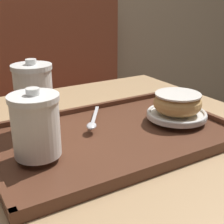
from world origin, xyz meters
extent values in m
cube|color=brown|center=(0.00, 0.84, 0.23)|extent=(1.24, 0.44, 0.45)
cube|color=brown|center=(0.00, 1.02, 0.73)|extent=(1.24, 0.08, 0.55)
cube|color=tan|center=(0.00, 0.00, 0.71)|extent=(0.83, 0.88, 0.03)
cube|color=#512D1E|center=(0.00, 0.00, 0.73)|extent=(0.52, 0.34, 0.01)
cube|color=#512D1E|center=(0.00, -0.16, 0.74)|extent=(0.52, 0.01, 0.01)
cube|color=#512D1E|center=(0.00, 0.16, 0.74)|extent=(0.52, 0.01, 0.01)
cube|color=#512D1E|center=(0.26, 0.00, 0.74)|extent=(0.01, 0.34, 0.01)
cylinder|color=white|center=(-0.17, -0.03, 0.80)|extent=(0.08, 0.08, 0.10)
cylinder|color=white|center=(-0.17, -0.03, 0.86)|extent=(0.09, 0.09, 0.01)
cylinder|color=white|center=(-0.17, -0.03, 0.87)|extent=(0.02, 0.02, 0.01)
cylinder|color=white|center=(-0.13, 0.10, 0.81)|extent=(0.08, 0.08, 0.13)
cylinder|color=white|center=(-0.13, 0.10, 0.88)|extent=(0.09, 0.09, 0.01)
cylinder|color=white|center=(-0.13, 0.10, 0.89)|extent=(0.02, 0.02, 0.01)
cylinder|color=white|center=(0.17, -0.02, 0.75)|extent=(0.14, 0.14, 0.01)
torus|color=white|center=(0.17, -0.02, 0.76)|extent=(0.14, 0.14, 0.01)
torus|color=tan|center=(0.17, -0.02, 0.78)|extent=(0.11, 0.11, 0.04)
cylinder|color=white|center=(0.17, -0.02, 0.80)|extent=(0.11, 0.11, 0.00)
ellipsoid|color=silver|center=(-0.04, 0.03, 0.75)|extent=(0.04, 0.04, 0.01)
cube|color=silver|center=(0.01, 0.09, 0.75)|extent=(0.07, 0.10, 0.00)
camera|label=1|loc=(-0.32, -0.53, 1.02)|focal=50.00mm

